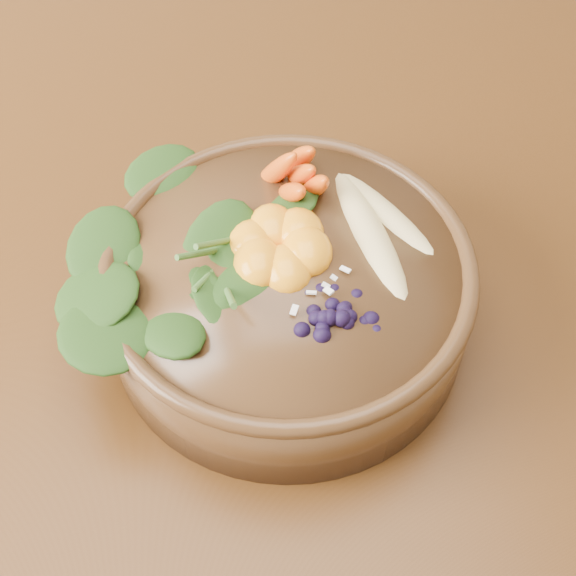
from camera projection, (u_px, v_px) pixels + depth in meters
name	position (u px, v px, depth m)	size (l,w,h in m)	color
ground	(173.00, 496.00, 1.41)	(4.00, 4.00, 0.00)	#381E0F
dining_table	(105.00, 258.00, 0.89)	(1.60, 0.90, 0.75)	#331C0C
stoneware_bowl	(288.00, 295.00, 0.69)	(0.31, 0.31, 0.08)	#503218
kale_heap	(199.00, 214.00, 0.66)	(0.20, 0.18, 0.05)	#284B19
carrot_cluster	(299.00, 142.00, 0.68)	(0.06, 0.06, 0.09)	orange
banana_halves	(380.00, 211.00, 0.67)	(0.11, 0.18, 0.03)	#E0CC84
mandarin_cluster	(279.00, 234.00, 0.66)	(0.09, 0.10, 0.03)	orange
blueberry_pile	(332.00, 303.00, 0.61)	(0.14, 0.11, 0.04)	black
coconut_flakes	(303.00, 278.00, 0.64)	(0.10, 0.08, 0.01)	white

